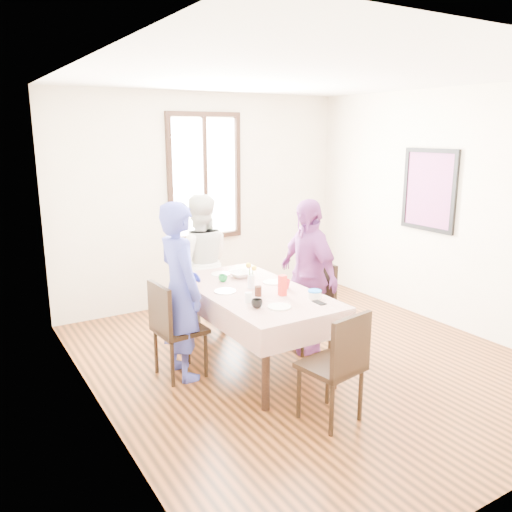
{
  "coord_description": "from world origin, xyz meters",
  "views": [
    {
      "loc": [
        -2.93,
        -3.84,
        2.22
      ],
      "look_at": [
        -0.5,
        0.13,
        1.1
      ],
      "focal_mm": 36.44,
      "sensor_mm": 36.0,
      "label": 1
    }
  ],
  "objects_px": {
    "person_right": "(307,276)",
    "chair_right": "(308,306)",
    "chair_left": "(180,329)",
    "chair_near": "(331,366)",
    "dining_table": "(253,328)",
    "person_left": "(180,291)",
    "person_far": "(201,263)",
    "chair_far": "(201,290)"
  },
  "relations": [
    {
      "from": "dining_table",
      "to": "chair_far",
      "type": "bearing_deg",
      "value": 90.0
    },
    {
      "from": "dining_table",
      "to": "chair_left",
      "type": "bearing_deg",
      "value": 167.12
    },
    {
      "from": "chair_left",
      "to": "dining_table",
      "type": "bearing_deg",
      "value": 73.01
    },
    {
      "from": "chair_right",
      "to": "chair_near",
      "type": "xyz_separation_m",
      "value": [
        -0.69,
        -1.21,
        0.0
      ]
    },
    {
      "from": "chair_far",
      "to": "chair_near",
      "type": "height_order",
      "value": "same"
    },
    {
      "from": "chair_left",
      "to": "chair_near",
      "type": "xyz_separation_m",
      "value": [
        0.69,
        -1.32,
        0.0
      ]
    },
    {
      "from": "chair_far",
      "to": "chair_right",
      "type": "bearing_deg",
      "value": 118.18
    },
    {
      "from": "person_right",
      "to": "chair_right",
      "type": "bearing_deg",
      "value": 92.98
    },
    {
      "from": "chair_left",
      "to": "chair_right",
      "type": "xyz_separation_m",
      "value": [
        1.39,
        -0.11,
        0.0
      ]
    },
    {
      "from": "chair_left",
      "to": "person_left",
      "type": "bearing_deg",
      "value": 85.89
    },
    {
      "from": "chair_near",
      "to": "person_right",
      "type": "xyz_separation_m",
      "value": [
        0.67,
        1.21,
        0.33
      ]
    },
    {
      "from": "chair_left",
      "to": "person_right",
      "type": "bearing_deg",
      "value": 81.47
    },
    {
      "from": "chair_right",
      "to": "person_far",
      "type": "bearing_deg",
      "value": 35.12
    },
    {
      "from": "chair_left",
      "to": "chair_near",
      "type": "relative_size",
      "value": 1.0
    },
    {
      "from": "chair_right",
      "to": "person_right",
      "type": "bearing_deg",
      "value": 92.62
    },
    {
      "from": "chair_right",
      "to": "chair_far",
      "type": "bearing_deg",
      "value": 34.63
    },
    {
      "from": "person_left",
      "to": "dining_table",
      "type": "bearing_deg",
      "value": -104.41
    },
    {
      "from": "dining_table",
      "to": "person_far",
      "type": "bearing_deg",
      "value": 90.0
    },
    {
      "from": "person_far",
      "to": "dining_table",
      "type": "bearing_deg",
      "value": 110.42
    },
    {
      "from": "dining_table",
      "to": "person_left",
      "type": "relative_size",
      "value": 1.03
    },
    {
      "from": "person_right",
      "to": "dining_table",
      "type": "bearing_deg",
      "value": -82.55
    },
    {
      "from": "chair_near",
      "to": "chair_left",
      "type": "bearing_deg",
      "value": 108.14
    },
    {
      "from": "chair_left",
      "to": "chair_near",
      "type": "height_order",
      "value": "same"
    },
    {
      "from": "person_left",
      "to": "chair_right",
      "type": "bearing_deg",
      "value": -95.61
    },
    {
      "from": "person_far",
      "to": "person_right",
      "type": "bearing_deg",
      "value": 142.22
    },
    {
      "from": "chair_right",
      "to": "chair_far",
      "type": "relative_size",
      "value": 1.0
    },
    {
      "from": "chair_near",
      "to": "person_far",
      "type": "height_order",
      "value": "person_far"
    },
    {
      "from": "dining_table",
      "to": "chair_left",
      "type": "relative_size",
      "value": 1.86
    },
    {
      "from": "chair_far",
      "to": "dining_table",
      "type": "bearing_deg",
      "value": 86.18
    },
    {
      "from": "dining_table",
      "to": "chair_left",
      "type": "height_order",
      "value": "chair_left"
    },
    {
      "from": "dining_table",
      "to": "person_far",
      "type": "xyz_separation_m",
      "value": [
        0.0,
        1.14,
        0.4
      ]
    },
    {
      "from": "chair_right",
      "to": "person_right",
      "type": "xyz_separation_m",
      "value": [
        -0.02,
        0.0,
        0.33
      ]
    },
    {
      "from": "chair_left",
      "to": "person_far",
      "type": "bearing_deg",
      "value": 140.69
    },
    {
      "from": "person_far",
      "to": "chair_near",
      "type": "bearing_deg",
      "value": 110.42
    },
    {
      "from": "person_left",
      "to": "person_right",
      "type": "distance_m",
      "value": 1.35
    },
    {
      "from": "person_right",
      "to": "chair_near",
      "type": "bearing_deg",
      "value": -26.07
    },
    {
      "from": "chair_right",
      "to": "person_left",
      "type": "xyz_separation_m",
      "value": [
        -1.37,
        0.11,
        0.36
      ]
    },
    {
      "from": "dining_table",
      "to": "person_left",
      "type": "distance_m",
      "value": 0.82
    },
    {
      "from": "chair_left",
      "to": "chair_far",
      "type": "xyz_separation_m",
      "value": [
        0.69,
        1.0,
        0.0
      ]
    },
    {
      "from": "chair_right",
      "to": "person_left",
      "type": "height_order",
      "value": "person_left"
    },
    {
      "from": "chair_far",
      "to": "person_left",
      "type": "relative_size",
      "value": 0.56
    },
    {
      "from": "dining_table",
      "to": "person_right",
      "type": "relative_size",
      "value": 1.07
    }
  ]
}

